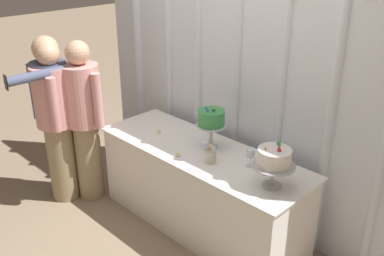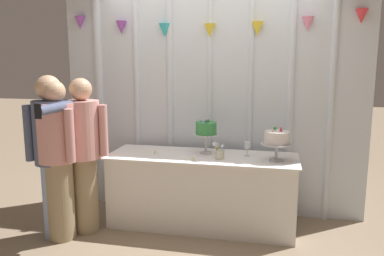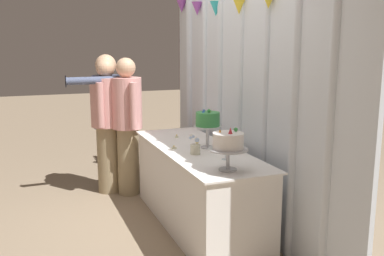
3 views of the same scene
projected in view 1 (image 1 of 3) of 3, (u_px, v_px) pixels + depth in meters
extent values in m
plane|color=gray|center=(193.00, 230.00, 3.90)|extent=(24.00, 24.00, 0.00)
cube|color=silver|center=(239.00, 81.00, 3.75)|extent=(3.46, 0.04, 2.53)
cylinder|color=silver|center=(139.00, 54.00, 4.61)|extent=(0.10, 0.10, 2.53)
cylinder|color=silver|center=(169.00, 63.00, 4.30)|extent=(0.07, 0.07, 2.53)
cylinder|color=silver|center=(199.00, 71.00, 4.04)|extent=(0.08, 0.08, 2.53)
cylinder|color=silver|center=(238.00, 82.00, 3.74)|extent=(0.05, 0.05, 2.53)
cylinder|color=silver|center=(282.00, 95.00, 3.44)|extent=(0.06, 0.06, 2.53)
cylinder|color=silver|center=(332.00, 109.00, 3.16)|extent=(0.07, 0.07, 2.53)
cube|color=white|center=(201.00, 190.00, 3.81)|extent=(1.93, 0.64, 0.75)
cube|color=white|center=(201.00, 151.00, 3.66)|extent=(1.98, 0.69, 0.01)
cylinder|color=silver|center=(211.00, 147.00, 3.70)|extent=(0.13, 0.13, 0.01)
cylinder|color=silver|center=(211.00, 136.00, 3.66)|extent=(0.03, 0.03, 0.19)
cylinder|color=silver|center=(211.00, 125.00, 3.62)|extent=(0.26, 0.26, 0.01)
cylinder|color=#388E47|center=(211.00, 118.00, 3.59)|extent=(0.22, 0.22, 0.13)
sphere|color=green|center=(214.00, 109.00, 3.54)|extent=(0.03, 0.03, 0.03)
cone|color=orange|center=(213.00, 108.00, 3.57)|extent=(0.02, 0.02, 0.03)
cone|color=blue|center=(206.00, 108.00, 3.58)|extent=(0.02, 0.02, 0.03)
cone|color=blue|center=(208.00, 110.00, 3.52)|extent=(0.03, 0.03, 0.04)
cylinder|color=#B2B2B7|center=(272.00, 185.00, 3.13)|extent=(0.14, 0.14, 0.01)
cylinder|color=#B2B2B7|center=(273.00, 175.00, 3.10)|extent=(0.03, 0.03, 0.15)
cylinder|color=#B2B2B7|center=(273.00, 166.00, 3.06)|extent=(0.31, 0.31, 0.01)
cylinder|color=white|center=(274.00, 157.00, 3.04)|extent=(0.24, 0.24, 0.12)
cone|color=#DB333D|center=(279.00, 148.00, 2.98)|extent=(0.03, 0.03, 0.05)
sphere|color=green|center=(279.00, 143.00, 3.07)|extent=(0.03, 0.03, 0.03)
cone|color=orange|center=(265.00, 148.00, 3.00)|extent=(0.02, 0.02, 0.03)
cylinder|color=silver|center=(250.00, 166.00, 3.40)|extent=(0.06, 0.06, 0.00)
cylinder|color=silver|center=(250.00, 161.00, 3.38)|extent=(0.01, 0.01, 0.08)
cylinder|color=silver|center=(251.00, 153.00, 3.35)|extent=(0.06, 0.06, 0.07)
cylinder|color=beige|center=(211.00, 157.00, 3.44)|extent=(0.09, 0.09, 0.09)
sphere|color=silver|center=(205.00, 146.00, 3.40)|extent=(0.03, 0.03, 0.03)
sphere|color=#E5C666|center=(210.00, 148.00, 3.47)|extent=(0.03, 0.03, 0.03)
sphere|color=silver|center=(214.00, 148.00, 3.39)|extent=(0.04, 0.04, 0.04)
sphere|color=silver|center=(208.00, 144.00, 3.41)|extent=(0.03, 0.03, 0.03)
sphere|color=white|center=(204.00, 143.00, 3.42)|extent=(0.04, 0.04, 0.04)
sphere|color=#E5C666|center=(210.00, 146.00, 3.44)|extent=(0.03, 0.03, 0.03)
cylinder|color=beige|center=(159.00, 132.00, 3.96)|extent=(0.04, 0.04, 0.02)
sphere|color=#F9CC4C|center=(159.00, 130.00, 3.95)|extent=(0.01, 0.01, 0.01)
cylinder|color=beige|center=(178.00, 155.00, 3.55)|extent=(0.05, 0.05, 0.01)
sphere|color=#F9CC4C|center=(178.00, 153.00, 3.55)|extent=(0.01, 0.01, 0.01)
cylinder|color=#9E8966|center=(89.00, 160.00, 4.28)|extent=(0.28, 0.28, 0.78)
cylinder|color=#D6938E|center=(82.00, 95.00, 4.00)|extent=(0.38, 0.38, 0.58)
sphere|color=tan|center=(77.00, 53.00, 3.84)|extent=(0.22, 0.22, 0.22)
cube|color=#334284|center=(67.00, 96.00, 3.89)|extent=(0.04, 0.01, 0.37)
cylinder|color=#D6938E|center=(67.00, 91.00, 4.12)|extent=(0.08, 0.08, 0.51)
cylinder|color=#D6938E|center=(98.00, 101.00, 3.88)|extent=(0.08, 0.08, 0.51)
cylinder|color=#93ADD6|center=(61.00, 160.00, 4.32)|extent=(0.31, 0.31, 0.76)
cylinder|color=#4C5675|center=(52.00, 94.00, 4.04)|extent=(0.42, 0.42, 0.61)
sphere|color=tan|center=(45.00, 49.00, 3.86)|extent=(0.24, 0.24, 0.24)
cylinder|color=#4C5675|center=(35.00, 91.00, 4.12)|extent=(0.08, 0.08, 0.54)
cylinder|color=#4C5675|center=(37.00, 76.00, 3.67)|extent=(0.08, 0.54, 0.08)
cube|color=black|center=(6.00, 83.00, 3.50)|extent=(0.06, 0.02, 0.12)
cylinder|color=#9E8966|center=(62.00, 161.00, 4.26)|extent=(0.36, 0.36, 0.79)
cylinder|color=#D6938E|center=(53.00, 96.00, 3.98)|extent=(0.50, 0.50, 0.57)
sphere|color=tan|center=(48.00, 54.00, 3.82)|extent=(0.21, 0.21, 0.21)
cube|color=#334284|center=(36.00, 97.00, 3.86)|extent=(0.04, 0.02, 0.36)
cylinder|color=#D6938E|center=(53.00, 89.00, 4.18)|extent=(0.08, 0.08, 0.50)
cylinder|color=#D6938E|center=(54.00, 105.00, 3.79)|extent=(0.08, 0.08, 0.50)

